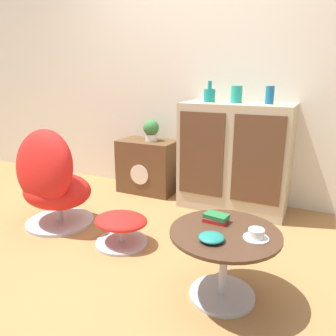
# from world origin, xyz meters

# --- Properties ---
(ground_plane) EXTENTS (12.00, 12.00, 0.00)m
(ground_plane) POSITION_xyz_m (0.00, 0.00, 0.00)
(ground_plane) COLOR #A87542
(wall_back) EXTENTS (6.40, 0.06, 2.60)m
(wall_back) POSITION_xyz_m (0.00, 1.52, 1.30)
(wall_back) COLOR silver
(wall_back) RESTS_ON ground_plane
(sideboard) EXTENTS (0.98, 0.48, 0.99)m
(sideboard) POSITION_xyz_m (0.50, 1.25, 0.50)
(sideboard) COLOR tan
(sideboard) RESTS_ON ground_plane
(tv_console) EXTENTS (0.60, 0.38, 0.56)m
(tv_console) POSITION_xyz_m (-0.45, 1.30, 0.28)
(tv_console) COLOR brown
(tv_console) RESTS_ON ground_plane
(egg_chair) EXTENTS (0.64, 0.60, 0.85)m
(egg_chair) POSITION_xyz_m (-0.75, 0.21, 0.40)
(egg_chair) COLOR #B7B7BC
(egg_chair) RESTS_ON ground_plane
(ottoman) EXTENTS (0.41, 0.39, 0.23)m
(ottoman) POSITION_xyz_m (-0.06, 0.18, 0.15)
(ottoman) COLOR #B7B7BC
(ottoman) RESTS_ON ground_plane
(coffee_table) EXTENTS (0.61, 0.61, 0.41)m
(coffee_table) POSITION_xyz_m (0.80, -0.08, 0.28)
(coffee_table) COLOR #B7B7BC
(coffee_table) RESTS_ON ground_plane
(vase_leftmost) EXTENTS (0.10, 0.10, 0.19)m
(vase_leftmost) POSITION_xyz_m (0.23, 1.26, 1.06)
(vase_leftmost) COLOR teal
(vase_leftmost) RESTS_ON sideboard
(vase_inner_left) EXTENTS (0.10, 0.10, 0.15)m
(vase_inner_left) POSITION_xyz_m (0.48, 1.26, 1.06)
(vase_inner_left) COLOR teal
(vase_inner_left) RESTS_ON sideboard
(vase_inner_right) EXTENTS (0.07, 0.07, 0.15)m
(vase_inner_right) POSITION_xyz_m (0.77, 1.26, 1.07)
(vase_inner_right) COLOR #196699
(vase_inner_right) RESTS_ON sideboard
(potted_plant) EXTENTS (0.17, 0.17, 0.22)m
(potted_plant) POSITION_xyz_m (-0.41, 1.30, 0.68)
(potted_plant) COLOR silver
(potted_plant) RESTS_ON tv_console
(teacup) EXTENTS (0.13, 0.13, 0.05)m
(teacup) POSITION_xyz_m (0.97, -0.09, 0.43)
(teacup) COLOR white
(teacup) RESTS_ON coffee_table
(book_stack) EXTENTS (0.14, 0.10, 0.05)m
(book_stack) POSITION_xyz_m (0.72, 0.01, 0.44)
(book_stack) COLOR red
(book_stack) RESTS_ON coffee_table
(bowl) EXTENTS (0.13, 0.13, 0.04)m
(bowl) POSITION_xyz_m (0.77, -0.21, 0.43)
(bowl) COLOR #1E7A70
(bowl) RESTS_ON coffee_table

